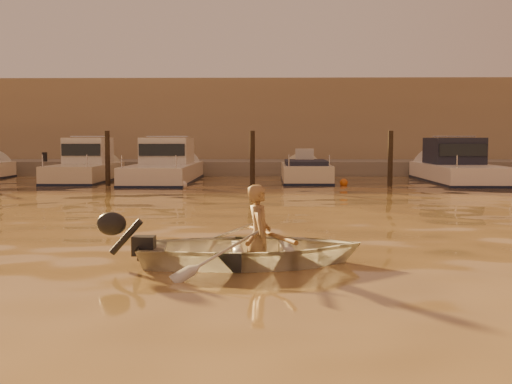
{
  "coord_description": "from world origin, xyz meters",
  "views": [
    {
      "loc": [
        0.4,
        -9.51,
        1.75
      ],
      "look_at": [
        0.16,
        2.28,
        0.75
      ],
      "focal_mm": 45.0,
      "sensor_mm": 36.0,
      "label": 1
    }
  ],
  "objects_px": {
    "dinghy": "(252,249)",
    "moored_boat_3": "(306,176)",
    "moored_boat_4": "(458,166)",
    "moored_boat_1": "(85,166)",
    "moored_boat_2": "(165,166)",
    "waterfront_building": "(262,126)",
    "person": "(259,235)"
  },
  "relations": [
    {
      "from": "dinghy",
      "to": "moored_boat_3",
      "type": "xyz_separation_m",
      "value": [
        1.7,
        16.72,
        0.02
      ]
    },
    {
      "from": "moored_boat_4",
      "to": "moored_boat_3",
      "type": "bearing_deg",
      "value": 180.0
    },
    {
      "from": "dinghy",
      "to": "moored_boat_1",
      "type": "relative_size",
      "value": 0.51
    },
    {
      "from": "moored_boat_2",
      "to": "waterfront_building",
      "type": "distance_m",
      "value": 11.76
    },
    {
      "from": "moored_boat_1",
      "to": "dinghy",
      "type": "bearing_deg",
      "value": -66.89
    },
    {
      "from": "dinghy",
      "to": "moored_boat_2",
      "type": "relative_size",
      "value": 0.4
    },
    {
      "from": "moored_boat_1",
      "to": "moored_boat_3",
      "type": "height_order",
      "value": "moored_boat_1"
    },
    {
      "from": "person",
      "to": "moored_boat_4",
      "type": "xyz_separation_m",
      "value": [
        7.63,
        16.7,
        0.22
      ]
    },
    {
      "from": "dinghy",
      "to": "moored_boat_2",
      "type": "bearing_deg",
      "value": 7.04
    },
    {
      "from": "person",
      "to": "moored_boat_2",
      "type": "xyz_separation_m",
      "value": [
        -4.02,
        16.7,
        0.22
      ]
    },
    {
      "from": "moored_boat_1",
      "to": "moored_boat_4",
      "type": "distance_m",
      "value": 14.86
    },
    {
      "from": "moored_boat_1",
      "to": "waterfront_building",
      "type": "distance_m",
      "value": 13.14
    },
    {
      "from": "moored_boat_2",
      "to": "waterfront_building",
      "type": "height_order",
      "value": "waterfront_building"
    },
    {
      "from": "moored_boat_3",
      "to": "waterfront_building",
      "type": "height_order",
      "value": "waterfront_building"
    },
    {
      "from": "moored_boat_1",
      "to": "waterfront_building",
      "type": "relative_size",
      "value": 0.13
    },
    {
      "from": "moored_boat_3",
      "to": "waterfront_building",
      "type": "relative_size",
      "value": 0.12
    },
    {
      "from": "moored_boat_1",
      "to": "waterfront_building",
      "type": "xyz_separation_m",
      "value": [
        6.97,
        11.0,
        1.77
      ]
    },
    {
      "from": "dinghy",
      "to": "person",
      "type": "bearing_deg",
      "value": -90.0
    },
    {
      "from": "moored_boat_4",
      "to": "waterfront_building",
      "type": "relative_size",
      "value": 0.16
    },
    {
      "from": "person",
      "to": "moored_boat_3",
      "type": "height_order",
      "value": "person"
    },
    {
      "from": "person",
      "to": "moored_boat_2",
      "type": "bearing_deg",
      "value": 7.37
    },
    {
      "from": "moored_boat_3",
      "to": "moored_boat_1",
      "type": "bearing_deg",
      "value": 180.0
    },
    {
      "from": "moored_boat_2",
      "to": "moored_boat_3",
      "type": "bearing_deg",
      "value": 0.0
    },
    {
      "from": "dinghy",
      "to": "moored_boat_4",
      "type": "xyz_separation_m",
      "value": [
        7.73,
        16.72,
        0.42
      ]
    },
    {
      "from": "person",
      "to": "waterfront_building",
      "type": "height_order",
      "value": "waterfront_building"
    },
    {
      "from": "dinghy",
      "to": "moored_boat_3",
      "type": "height_order",
      "value": "moored_boat_3"
    },
    {
      "from": "moored_boat_2",
      "to": "moored_boat_4",
      "type": "xyz_separation_m",
      "value": [
        11.65,
        0.0,
        0.0
      ]
    },
    {
      "from": "dinghy",
      "to": "waterfront_building",
      "type": "height_order",
      "value": "waterfront_building"
    },
    {
      "from": "dinghy",
      "to": "moored_boat_1",
      "type": "height_order",
      "value": "moored_boat_1"
    },
    {
      "from": "person",
      "to": "waterfront_building",
      "type": "relative_size",
      "value": 0.03
    },
    {
      "from": "person",
      "to": "moored_boat_4",
      "type": "bearing_deg",
      "value": -30.72
    },
    {
      "from": "moored_boat_1",
      "to": "moored_boat_3",
      "type": "distance_m",
      "value": 8.84
    }
  ]
}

